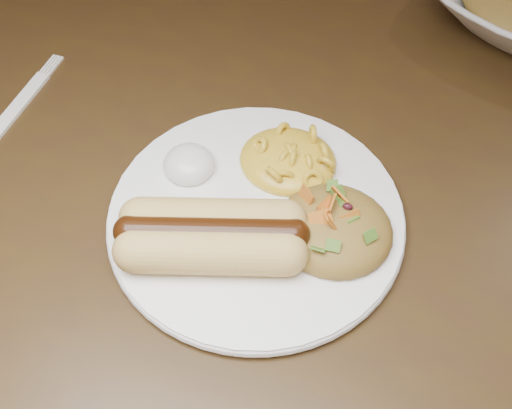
% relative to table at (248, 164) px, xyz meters
% --- Properties ---
extents(floor, '(4.00, 4.00, 0.00)m').
position_rel_table_xyz_m(floor, '(0.00, 0.00, -0.66)').
color(floor, '#4B3A1D').
rests_on(floor, ground).
extents(table, '(1.60, 0.90, 0.75)m').
position_rel_table_xyz_m(table, '(0.00, 0.00, 0.00)').
color(table, black).
rests_on(table, floor).
extents(plate, '(0.33, 0.33, 0.01)m').
position_rel_table_xyz_m(plate, '(0.06, -0.14, 0.10)').
color(plate, white).
rests_on(plate, table).
extents(hotdog, '(0.14, 0.10, 0.04)m').
position_rel_table_xyz_m(hotdog, '(0.03, -0.18, 0.13)').
color(hotdog, '#CFBE69').
rests_on(hotdog, plate).
extents(mac_and_cheese, '(0.10, 0.09, 0.04)m').
position_rel_table_xyz_m(mac_and_cheese, '(0.07, -0.07, 0.12)').
color(mac_and_cheese, gold).
rests_on(mac_and_cheese, plate).
extents(sour_cream, '(0.05, 0.05, 0.03)m').
position_rel_table_xyz_m(sour_cream, '(-0.02, -0.11, 0.12)').
color(sour_cream, white).
rests_on(sour_cream, plate).
extents(taco_salad, '(0.10, 0.10, 0.04)m').
position_rel_table_xyz_m(taco_salad, '(0.13, -0.14, 0.12)').
color(taco_salad, '#A9401A').
rests_on(taco_salad, plate).
extents(fork, '(0.02, 0.13, 0.00)m').
position_rel_table_xyz_m(fork, '(-0.23, -0.07, 0.09)').
color(fork, white).
rests_on(fork, table).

